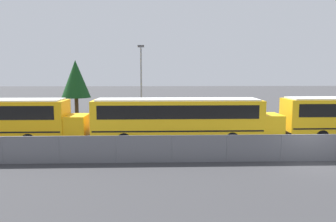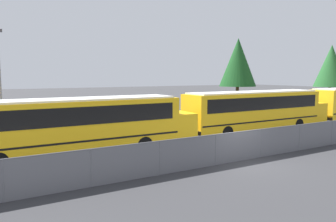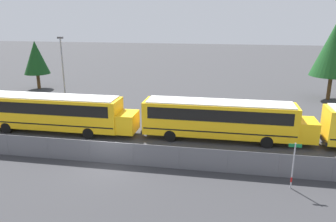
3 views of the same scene
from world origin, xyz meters
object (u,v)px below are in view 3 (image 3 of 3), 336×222
object	(u,v)px
school_bus_2	(55,111)
street_sign	(293,165)
tree_2	(335,48)
light_pole	(63,69)
school_bus_3	(222,118)
tree_0	(36,58)

from	to	relation	value
school_bus_2	street_sign	bearing A→B (deg)	-19.67
street_sign	tree_2	size ratio (longest dim) A/B	0.30
school_bus_2	street_sign	distance (m)	19.25
light_pole	school_bus_3	bearing A→B (deg)	-23.08
school_bus_2	tree_2	size ratio (longest dim) A/B	1.44
light_pole	tree_0	bearing A→B (deg)	135.51
light_pole	tree_2	size ratio (longest dim) A/B	0.81
school_bus_2	light_pole	size ratio (longest dim) A/B	1.79
tree_2	school_bus_3	bearing A→B (deg)	-127.84
tree_0	light_pole	bearing A→B (deg)	-44.49
school_bus_3	tree_0	distance (m)	29.48
tree_0	tree_2	distance (m)	37.40
school_bus_2	tree_0	size ratio (longest dim) A/B	2.09
school_bus_3	light_pole	bearing A→B (deg)	156.92
street_sign	light_pole	size ratio (longest dim) A/B	0.37
street_sign	school_bus_3	bearing A→B (deg)	120.35
school_bus_3	street_sign	world-z (taller)	school_bus_3
light_pole	school_bus_2	bearing A→B (deg)	-68.02
tree_2	light_pole	bearing A→B (deg)	-164.08
tree_0	tree_2	bearing A→B (deg)	0.78
tree_2	school_bus_2	bearing A→B (deg)	-148.05
school_bus_3	tree_0	size ratio (longest dim) A/B	2.09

